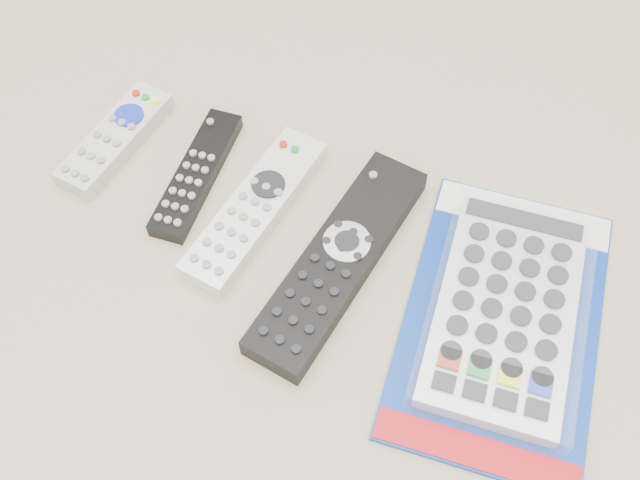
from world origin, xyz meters
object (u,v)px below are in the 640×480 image
at_px(jumbo_remote_packaged, 506,309).
at_px(remote_small_grey, 115,139).
at_px(remote_slim_black, 197,174).
at_px(remote_silver_dvd, 255,208).
at_px(remote_large_black, 339,260).

bearing_deg(jumbo_remote_packaged, remote_small_grey, 169.42).
xyz_separation_m(remote_slim_black, jumbo_remote_packaged, (0.35, -0.04, 0.01)).
relative_size(remote_slim_black, remote_silver_dvd, 0.81).
bearing_deg(remote_large_black, remote_slim_black, 174.67).
distance_m(remote_small_grey, remote_slim_black, 0.11).
height_order(remote_large_black, jumbo_remote_packaged, jumbo_remote_packaged).
bearing_deg(remote_silver_dvd, remote_small_grey, 179.32).
relative_size(remote_large_black, jumbo_remote_packaged, 0.86).
height_order(remote_silver_dvd, remote_large_black, remote_large_black).
relative_size(remote_slim_black, remote_large_black, 0.65).
xyz_separation_m(remote_small_grey, remote_silver_dvd, (0.19, -0.03, -0.00)).
height_order(remote_small_grey, remote_slim_black, remote_small_grey).
bearing_deg(jumbo_remote_packaged, remote_large_black, 177.45).
bearing_deg(remote_large_black, remote_silver_dvd, 174.16).
relative_size(remote_small_grey, remote_silver_dvd, 0.75).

